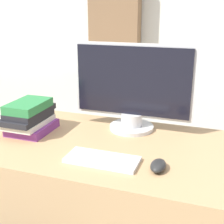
# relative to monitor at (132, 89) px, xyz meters

# --- Properties ---
(wall_back) EXTENTS (12.00, 0.06, 2.80)m
(wall_back) POSITION_rel_monitor_xyz_m (-0.04, 5.29, 0.46)
(wall_back) COLOR silver
(wall_back) RESTS_ON ground_plane
(desk) EXTENTS (1.39, 0.71, 0.73)m
(desk) POSITION_rel_monitor_xyz_m (-0.04, -0.22, -0.58)
(desk) COLOR tan
(desk) RESTS_ON ground_plane
(monitor) EXTENTS (0.61, 0.23, 0.44)m
(monitor) POSITION_rel_monitor_xyz_m (0.00, 0.00, 0.00)
(monitor) COLOR silver
(monitor) RESTS_ON desk
(keyboard) EXTENTS (0.30, 0.13, 0.02)m
(keyboard) POSITION_rel_monitor_xyz_m (-0.02, -0.39, -0.21)
(keyboard) COLOR white
(keyboard) RESTS_ON desk
(mouse) EXTENTS (0.06, 0.10, 0.04)m
(mouse) POSITION_rel_monitor_xyz_m (0.22, -0.38, -0.19)
(mouse) COLOR #262626
(mouse) RESTS_ON desk
(book_stack) EXTENTS (0.21, 0.28, 0.16)m
(book_stack) POSITION_rel_monitor_xyz_m (-0.48, -0.21, -0.14)
(book_stack) COLOR #7A3384
(book_stack) RESTS_ON desk
(bookshelf_far) EXTENTS (1.09, 0.32, 1.99)m
(bookshelf_far) POSITION_rel_monitor_xyz_m (-1.81, 5.05, 0.05)
(bookshelf_far) COLOR #846042
(bookshelf_far) RESTS_ON ground_plane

